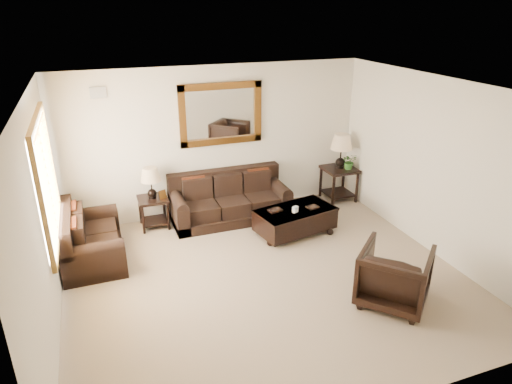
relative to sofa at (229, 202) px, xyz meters
name	(u,v)px	position (x,y,z in m)	size (l,w,h in m)	color
room	(267,191)	(-0.10, -2.09, 1.04)	(5.51, 5.01, 2.71)	gray
window	(47,180)	(-2.80, -1.19, 1.24)	(0.07, 1.96, 1.66)	white
mirror	(221,114)	(0.00, 0.38, 1.54)	(1.50, 0.06, 1.10)	#4C2E0F
air_vent	(98,93)	(-2.00, 0.39, 2.04)	(0.25, 0.02, 0.18)	#999999
sofa	(229,202)	(0.00, 0.00, 0.00)	(2.09, 0.90, 0.86)	black
loveseat	(89,242)	(-2.45, -0.67, 0.00)	(0.88, 1.48, 0.84)	black
end_table_left	(152,189)	(-1.34, 0.12, 0.41)	(0.50, 0.50, 1.10)	black
end_table_right	(341,158)	(2.30, 0.07, 0.57)	(0.61, 0.61, 1.34)	black
coffee_table	(295,218)	(0.87, -0.97, -0.03)	(1.44, 0.96, 0.56)	black
armchair	(395,273)	(1.25, -3.18, 0.12)	(0.84, 0.79, 0.87)	black
potted_plant	(349,163)	(2.43, -0.04, 0.48)	(0.28, 0.31, 0.24)	#2A581E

